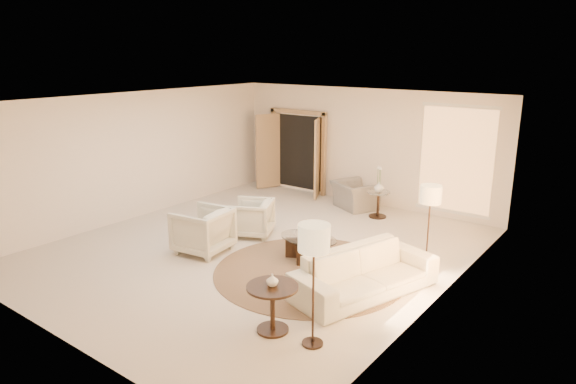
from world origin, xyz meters
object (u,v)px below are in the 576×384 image
Objects in this scene: end_vase at (272,280)px; coffee_table at (308,245)px; side_vase at (379,187)px; accent_chair at (355,191)px; bowl at (308,235)px; floor_lamp_far at (314,244)px; side_table at (378,202)px; armchair_left at (252,216)px; floor_lamp_near at (431,198)px; sofa at (365,273)px; end_table at (272,300)px; armchair_right at (203,228)px.

coffee_table is at bearing 114.09° from end_vase.
end_vase is 5.41m from side_vase.
accent_chair is 3.34m from bowl.
end_vase is at bearing -65.91° from coffee_table.
floor_lamp_far is 9.61× the size of end_vase.
floor_lamp_far is at bearing -54.06° from coffee_table.
side_table is 2.94m from bowl.
floor_lamp_far is (3.29, -2.62, 0.98)m from armchair_left.
armchair_left is 3.65× the size of side_vase.
floor_lamp_near is at bearing -45.85° from side_vase.
sofa is at bearing -22.46° from coffee_table.
accent_chair is 0.61× the size of floor_lamp_far.
sofa is 4.52m from accent_chair.
side_vase is (-0.12, 2.93, 0.26)m from bowl.
end_table is 2.02× the size of bowl.
end_vase is at bearing -77.53° from side_vase.
coffee_table is (1.63, -0.32, -0.15)m from armchair_left.
side_vase is at bearing 149.30° from armchair_right.
armchair_left reaches higher than coffee_table.
floor_lamp_far is at bearing 141.70° from accent_chair.
end_vase reaches higher than armchair_left.
armchair_right is 5.49× the size of end_vase.
side_table is (-0.12, 2.93, 0.11)m from coffee_table.
side_vase is at bearing 108.84° from floor_lamp_far.
armchair_left is at bearing 135.10° from end_table.
armchair_right is at bearing 104.99° from accent_chair.
armchair_right is 4.18m from side_table.
accent_chair reaches higher than side_vase.
armchair_left is 1.66m from coffee_table.
end_vase is at bearing -104.31° from floor_lamp_near.
sofa is 3.27m from armchair_right.
floor_lamp_near is 6.64× the size of side_vase.
sofa is 1.63× the size of coffee_table.
bowl is (1.63, -0.32, 0.04)m from armchair_left.
accent_chair is 5.90m from end_table.
coffee_table is 2.94m from side_table.
floor_lamp_near reaches higher than end_table.
side_vase is at bearing 0.00° from side_table.
floor_lamp_far is (1.67, -2.30, 1.13)m from coffee_table.
end_vase reaches higher than end_table.
side_vase is (0.00, 0.00, 0.34)m from side_table.
armchair_right is at bearing -153.69° from floor_lamp_near.
armchair_right is at bearing -152.55° from bowl.
accent_chair is at bearing 159.42° from side_table.
armchair_left is at bearing -170.85° from floor_lamp_near.
coffee_table is 6.53× the size of side_vase.
sofa reaches higher than coffee_table.
floor_lamp_near is at bearing -45.85° from side_table.
armchair_left reaches higher than side_table.
side_vase is (-1.61, 3.55, 0.36)m from sofa.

